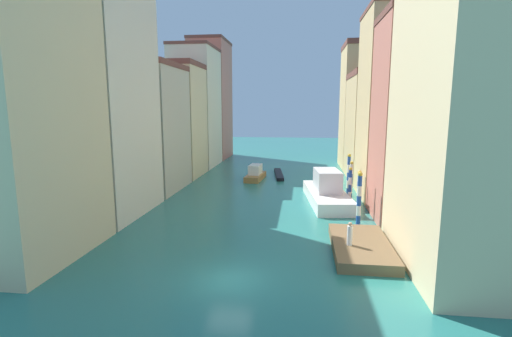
{
  "coord_description": "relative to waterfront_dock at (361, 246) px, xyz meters",
  "views": [
    {
      "loc": [
        3.92,
        -19.4,
        9.64
      ],
      "look_at": [
        -2.15,
        29.7,
        1.5
      ],
      "focal_mm": 26.18,
      "sensor_mm": 36.0,
      "label": 1
    }
  ],
  "objects": [
    {
      "name": "person_on_dock",
      "position": [
        -0.86,
        -0.72,
        1.07
      ],
      "size": [
        0.36,
        0.36,
        1.56
      ],
      "color": "white",
      "rests_on": "waterfront_dock"
    },
    {
      "name": "building_right_0",
      "position": [
        5.42,
        -1.66,
        9.94
      ],
      "size": [
        6.58,
        12.04,
        20.53
      ],
      "color": "beige",
      "rests_on": "ground"
    },
    {
      "name": "building_left_1",
      "position": [
        -21.46,
        6.63,
        10.27
      ],
      "size": [
        6.58,
        10.1,
        21.21
      ],
      "color": "beige",
      "rests_on": "ground"
    },
    {
      "name": "building_right_1",
      "position": [
        5.42,
        8.11,
        8.33
      ],
      "size": [
        6.58,
        7.22,
        17.33
      ],
      "color": "#C6705B",
      "rests_on": "ground"
    },
    {
      "name": "building_right_3",
      "position": [
        5.42,
        26.92,
        6.81
      ],
      "size": [
        6.58,
        11.37,
        14.27
      ],
      "color": "#DBB77A",
      "rests_on": "ground"
    },
    {
      "name": "motorboat_0",
      "position": [
        -10.26,
        24.38,
        0.41
      ],
      "size": [
        2.42,
        5.78,
        2.03
      ],
      "color": "olive",
      "rests_on": "ground"
    },
    {
      "name": "mooring_pole_0",
      "position": [
        0.64,
        5.8,
        1.96
      ],
      "size": [
        0.39,
        0.39,
        4.49
      ],
      "color": "#1E479E",
      "rests_on": "ground"
    },
    {
      "name": "mooring_pole_4",
      "position": [
        1.02,
        16.25,
        2.06
      ],
      "size": [
        0.38,
        0.38,
        4.68
      ],
      "color": "#1E479E",
      "rests_on": "ground"
    },
    {
      "name": "mooring_pole_1",
      "position": [
        0.95,
        8.11,
        1.82
      ],
      "size": [
        0.36,
        0.36,
        4.21
      ],
      "color": "#1E479E",
      "rests_on": "ground"
    },
    {
      "name": "gondola_black",
      "position": [
        -7.29,
        27.48,
        -0.12
      ],
      "size": [
        1.92,
        8.23,
        0.44
      ],
      "color": "black",
      "rests_on": "ground"
    },
    {
      "name": "building_left_2",
      "position": [
        -21.46,
        16.84,
        6.97
      ],
      "size": [
        6.58,
        9.69,
        14.61
      ],
      "color": "#BCB299",
      "rests_on": "ground"
    },
    {
      "name": "mooring_pole_2",
      "position": [
        0.65,
        11.94,
        1.66
      ],
      "size": [
        0.34,
        0.34,
        3.9
      ],
      "color": "#1E479E",
      "rests_on": "ground"
    },
    {
      "name": "ground_plane",
      "position": [
        -8.02,
        19.21,
        -0.34
      ],
      "size": [
        154.0,
        154.0,
        0.0
      ],
      "primitive_type": "plane",
      "color": "#28756B"
    },
    {
      "name": "building_left_5",
      "position": [
        -21.46,
        45.77,
        10.67
      ],
      "size": [
        6.58,
        10.13,
        22.01
      ],
      "color": "#C6705B",
      "rests_on": "ground"
    },
    {
      "name": "building_left_4",
      "position": [
        -21.46,
        35.5,
        9.32
      ],
      "size": [
        6.58,
        9.89,
        19.3
      ],
      "color": "beige",
      "rests_on": "ground"
    },
    {
      "name": "building_right_2",
      "position": [
        5.42,
        16.52,
        9.47
      ],
      "size": [
        6.58,
        8.86,
        19.62
      ],
      "color": "#DBB77A",
      "rests_on": "ground"
    },
    {
      "name": "waterfront_dock",
      "position": [
        0.0,
        0.0,
        0.0
      ],
      "size": [
        3.79,
        7.6,
        0.69
      ],
      "color": "brown",
      "rests_on": "ground"
    },
    {
      "name": "building_right_4",
      "position": [
        5.42,
        37.34,
        9.45
      ],
      "size": [
        6.58,
        9.29,
        19.55
      ],
      "color": "#DBB77A",
      "rests_on": "ground"
    },
    {
      "name": "building_left_3",
      "position": [
        -21.46,
        26.1,
        7.53
      ],
      "size": [
        6.58,
        8.27,
        15.72
      ],
      "color": "beige",
      "rests_on": "ground"
    },
    {
      "name": "building_left_0",
      "position": [
        -21.46,
        -3.37,
        10.51
      ],
      "size": [
        6.58,
        9.73,
        21.68
      ],
      "color": "beige",
      "rests_on": "ground"
    },
    {
      "name": "vaporetto_white",
      "position": [
        -1.47,
        13.1,
        0.77
      ],
      "size": [
        4.79,
        11.28,
        3.36
      ],
      "color": "white",
      "rests_on": "ground"
    },
    {
      "name": "mooring_pole_3",
      "position": [
        0.91,
        13.29,
        1.85
      ],
      "size": [
        0.34,
        0.34,
        4.28
      ],
      "color": "#1E479E",
      "rests_on": "ground"
    }
  ]
}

